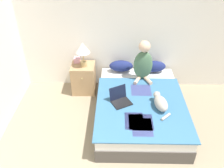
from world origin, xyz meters
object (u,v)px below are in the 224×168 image
object	(u,v)px
laptop_open	(120,99)
person_sitting	(143,62)
pillow_near	(121,66)
cat_tabby	(160,103)
pillow_far	(154,66)
nightstand	(84,78)
tissue_box	(77,60)
bed	(140,108)
table_lamp	(83,49)

from	to	relation	value
laptop_open	person_sitting	bearing A→B (deg)	31.59
pillow_near	cat_tabby	size ratio (longest dim) A/B	0.84
pillow_far	cat_tabby	xyz separation A→B (m)	(-0.03, -1.16, -0.01)
pillow_near	nightstand	distance (m)	0.83
tissue_box	pillow_far	bearing A→B (deg)	-1.60
pillow_near	pillow_far	xyz separation A→B (m)	(0.67, 0.00, 0.00)
pillow_near	tissue_box	world-z (taller)	tissue_box
person_sitting	laptop_open	world-z (taller)	person_sitting
bed	tissue_box	distance (m)	1.64
bed	nightstand	world-z (taller)	nightstand
bed	nightstand	xyz separation A→B (m)	(-1.12, 0.83, 0.09)
person_sitting	nightstand	bearing A→B (deg)	171.22
nightstand	table_lamp	world-z (taller)	table_lamp
cat_tabby	laptop_open	world-z (taller)	laptop_open
pillow_far	person_sitting	xyz separation A→B (m)	(-0.26, -0.27, 0.24)
pillow_near	nightstand	bearing A→B (deg)	-173.72
pillow_near	nightstand	size ratio (longest dim) A/B	0.78
laptop_open	tissue_box	world-z (taller)	tissue_box
pillow_near	table_lamp	size ratio (longest dim) A/B	0.95
pillow_far	nightstand	size ratio (longest dim) A/B	0.78
pillow_near	person_sitting	xyz separation A→B (m)	(0.41, -0.27, 0.24)
bed	laptop_open	size ratio (longest dim) A/B	5.04
pillow_near	pillow_far	bearing A→B (deg)	0.00
cat_tabby	tissue_box	xyz separation A→B (m)	(-1.55, 1.21, 0.13)
bed	tissue_box	world-z (taller)	tissue_box
person_sitting	cat_tabby	bearing A→B (deg)	-75.81
nightstand	tissue_box	distance (m)	0.41
bed	cat_tabby	world-z (taller)	cat_tabby
laptop_open	tissue_box	distance (m)	1.40
cat_tabby	laptop_open	xyz separation A→B (m)	(-0.66, 0.13, -0.05)
tissue_box	table_lamp	bearing A→B (deg)	-43.80
pillow_near	laptop_open	bearing A→B (deg)	-91.41
table_lamp	bed	bearing A→B (deg)	-36.47
pillow_near	person_sitting	distance (m)	0.55
bed	cat_tabby	xyz separation A→B (m)	(0.30, -0.25, 0.33)
pillow_near	table_lamp	xyz separation A→B (m)	(-0.75, -0.11, 0.43)
cat_tabby	tissue_box	size ratio (longest dim) A/B	4.15
person_sitting	tissue_box	xyz separation A→B (m)	(-1.33, 0.31, -0.13)
pillow_near	cat_tabby	distance (m)	1.33
table_lamp	tissue_box	size ratio (longest dim) A/B	3.65
table_lamp	tissue_box	world-z (taller)	table_lamp
pillow_far	nightstand	bearing A→B (deg)	-176.62
cat_tabby	table_lamp	distance (m)	1.80
nightstand	pillow_far	bearing A→B (deg)	3.38
cat_tabby	table_lamp	bearing A→B (deg)	40.45
laptop_open	nightstand	bearing A→B (deg)	100.43
cat_tabby	table_lamp	xyz separation A→B (m)	(-1.39, 1.05, 0.45)
table_lamp	person_sitting	bearing A→B (deg)	-7.81
pillow_near	nightstand	xyz separation A→B (m)	(-0.78, -0.09, -0.25)
bed	nightstand	distance (m)	1.39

